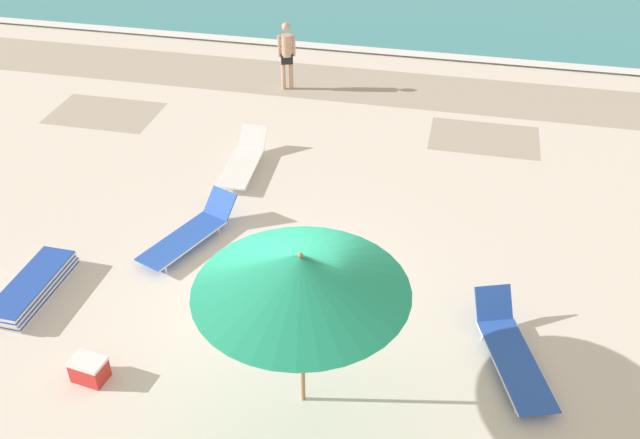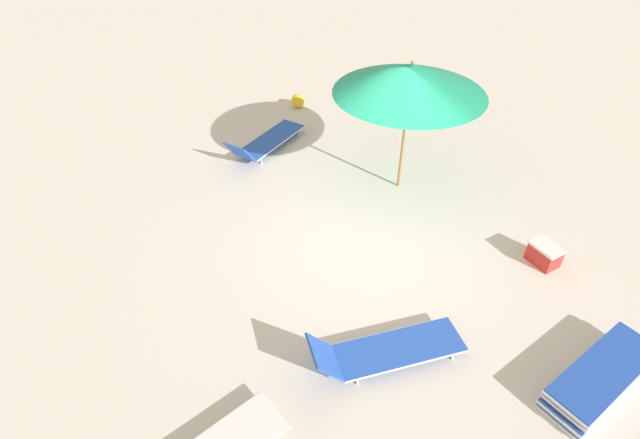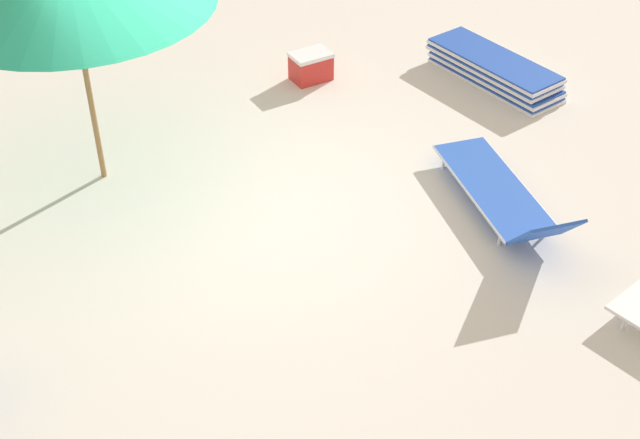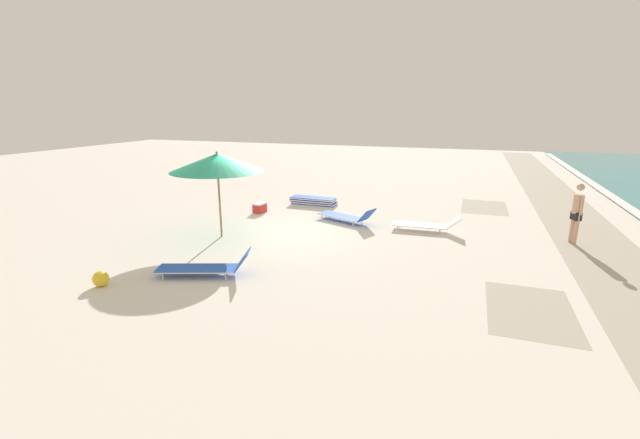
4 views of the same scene
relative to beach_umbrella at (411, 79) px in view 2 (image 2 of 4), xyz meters
name	(u,v)px [view 2 (image 2 of 4)]	position (x,y,z in m)	size (l,w,h in m)	color
ground_plane	(374,234)	(-0.75, 1.35, -2.35)	(60.00, 60.00, 0.16)	silver
beach_umbrella	(411,79)	(0.00, 0.00, 0.00)	(2.77, 2.77, 2.60)	#9E7547
lounger_stack	(601,377)	(-4.89, 1.21, -2.10)	(0.66, 1.91, 0.32)	blue
sun_lounger_beside_umbrella	(384,350)	(-2.87, 3.17, -2.05)	(1.36, 2.22, 0.60)	blue
sun_lounger_near_water_left	(265,142)	(2.84, 1.36, -2.05)	(1.31, 2.28, 0.63)	blue
beach_ball	(298,101)	(4.15, -0.50, -2.09)	(0.35, 0.35, 0.35)	yellow
cooler_box	(544,254)	(-3.11, -0.29, -2.08)	(0.54, 0.42, 0.37)	red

